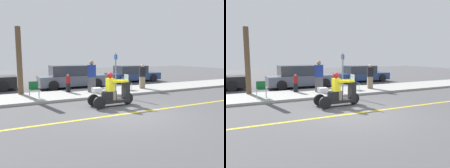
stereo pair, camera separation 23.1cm
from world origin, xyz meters
The scene contains 13 objects.
ground_plane centered at (0.00, 0.00, 0.00)m, with size 60.00×60.00×0.00m, color #4C4C4F.
lane_stripe centered at (-0.04, 0.00, 0.00)m, with size 24.00×0.12×0.01m.
sidewalk_strip centered at (0.00, 4.60, 0.06)m, with size 28.00×2.80×0.12m.
motorcycle_trike centered at (-0.03, 1.43, 0.53)m, with size 2.07×0.77×1.48m.
spectator_mid_group centered at (3.66, 4.53, 0.87)m, with size 0.42×0.32×1.54m.
spectator_end_of_line centered at (0.24, 4.59, 0.99)m, with size 0.48×0.36×1.80m.
spectator_by_tree centered at (-0.97, 5.19, 0.62)m, with size 0.25×0.15×1.04m.
folding_chair_set_back centered at (2.46, 4.57, 0.62)m, with size 0.53×0.53×0.82m.
folding_chair_curbside centered at (-2.96, 4.12, 0.62)m, with size 0.48×0.48×0.82m.
parked_car_lot_center centered at (-0.05, 7.68, 0.72)m, with size 4.57×1.96×1.53m.
parked_car_lot_far centered at (5.62, 8.91, 0.65)m, with size 4.57×2.06×1.36m.
tree_trunk centered at (-3.45, 5.69, 1.92)m, with size 0.28×0.28×3.60m.
street_sign centered at (1.18, 3.45, 1.32)m, with size 0.08×0.36×2.20m.
Camera 1 is at (-4.24, -6.98, 2.19)m, focal length 35.00 mm.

